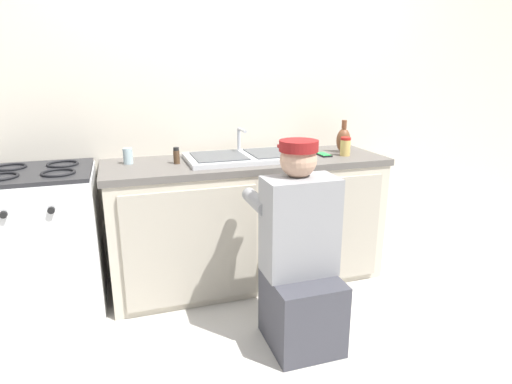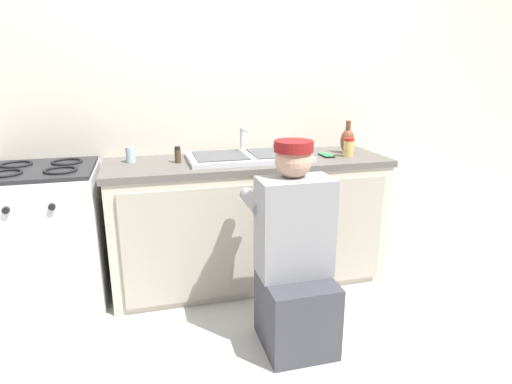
# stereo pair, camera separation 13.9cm
# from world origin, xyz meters

# --- Properties ---
(ground_plane) EXTENTS (12.00, 12.00, 0.00)m
(ground_plane) POSITION_xyz_m (0.00, 0.00, 0.00)
(ground_plane) COLOR beige
(back_wall) EXTENTS (6.00, 0.10, 2.50)m
(back_wall) POSITION_xyz_m (0.00, 0.65, 1.25)
(back_wall) COLOR beige
(back_wall) RESTS_ON ground_plane
(counter_cabinet) EXTENTS (1.83, 0.62, 0.82)m
(counter_cabinet) POSITION_xyz_m (0.00, 0.29, 0.41)
(counter_cabinet) COLOR beige
(counter_cabinet) RESTS_ON ground_plane
(countertop) EXTENTS (1.87, 0.62, 0.04)m
(countertop) POSITION_xyz_m (0.00, 0.30, 0.84)
(countertop) COLOR #5B5651
(countertop) RESTS_ON counter_cabinet
(sink_double_basin) EXTENTS (0.80, 0.44, 0.19)m
(sink_double_basin) POSITION_xyz_m (0.00, 0.30, 0.89)
(sink_double_basin) COLOR silver
(sink_double_basin) RESTS_ON countertop
(stove_range) EXTENTS (0.64, 0.62, 0.89)m
(stove_range) POSITION_xyz_m (-1.29, 0.30, 0.44)
(stove_range) COLOR white
(stove_range) RESTS_ON ground_plane
(plumber_person) EXTENTS (0.42, 0.61, 1.10)m
(plumber_person) POSITION_xyz_m (0.05, -0.49, 0.46)
(plumber_person) COLOR #3F3F47
(plumber_person) RESTS_ON ground_plane
(cell_phone) EXTENTS (0.07, 0.14, 0.01)m
(cell_phone) POSITION_xyz_m (0.55, 0.26, 0.87)
(cell_phone) COLOR black
(cell_phone) RESTS_ON countertop
(condiment_jar) EXTENTS (0.07, 0.07, 0.13)m
(condiment_jar) POSITION_xyz_m (0.68, 0.21, 0.93)
(condiment_jar) COLOR #DBB760
(condiment_jar) RESTS_ON countertop
(vase_decorative) EXTENTS (0.10, 0.10, 0.23)m
(vase_decorative) POSITION_xyz_m (0.74, 0.33, 0.96)
(vase_decorative) COLOR brown
(vase_decorative) RESTS_ON countertop
(spice_bottle_pepper) EXTENTS (0.04, 0.04, 0.10)m
(spice_bottle_pepper) POSITION_xyz_m (-0.46, 0.31, 0.92)
(spice_bottle_pepper) COLOR #513823
(spice_bottle_pepper) RESTS_ON countertop
(water_glass) EXTENTS (0.06, 0.06, 0.10)m
(water_glass) POSITION_xyz_m (-0.76, 0.40, 0.92)
(water_glass) COLOR #ADC6CC
(water_glass) RESTS_ON countertop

